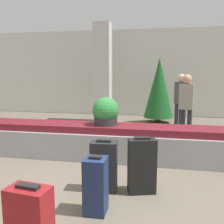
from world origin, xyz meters
TOP-DOWN VIEW (x-y plane):
  - ground_plane at (0.00, 0.00)m, footprint 18.00×18.00m
  - back_wall at (0.00, 6.32)m, footprint 18.00×0.06m
  - carousel at (0.00, 1.39)m, footprint 8.67×0.77m
  - pillar at (-0.96, 4.90)m, footprint 0.52×0.52m
  - suitcase_2 at (0.17, -0.54)m, footprint 0.25×0.26m
  - suitcase_3 at (0.66, 0.06)m, footprint 0.41×0.29m
  - suitcase_4 at (0.14, 0.03)m, footprint 0.37×0.24m
  - suitcase_5 at (-0.23, -1.33)m, footprint 0.40×0.27m
  - potted_plant_1 at (-0.12, 1.40)m, footprint 0.50×0.50m
  - traveler_0 at (1.50, 2.93)m, footprint 0.35×0.24m
  - traveler_1 at (1.47, 3.99)m, footprint 0.37×0.32m
  - decorated_tree at (0.86, 5.01)m, footprint 0.94×0.94m

SIDE VIEW (x-z plane):
  - ground_plane at x=0.00m, z-range 0.00..0.00m
  - carousel at x=0.00m, z-range -0.01..0.63m
  - suitcase_5 at x=-0.23m, z-range -0.01..0.66m
  - suitcase_2 at x=0.17m, z-range -0.01..0.68m
  - suitcase_4 at x=0.14m, z-range -0.01..0.71m
  - suitcase_3 at x=0.66m, z-range -0.01..0.77m
  - potted_plant_1 at x=-0.12m, z-range 0.61..1.14m
  - traveler_0 at x=1.50m, z-range 0.14..1.73m
  - traveler_1 at x=1.47m, z-range 0.14..1.73m
  - decorated_tree at x=0.86m, z-range 0.09..2.18m
  - back_wall at x=0.00m, z-range 0.00..3.20m
  - pillar at x=-0.96m, z-range 0.00..3.20m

